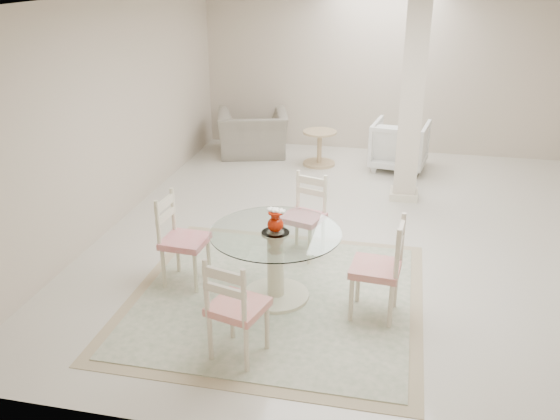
% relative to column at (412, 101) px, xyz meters
% --- Properties ---
extents(ground, '(7.00, 7.00, 0.00)m').
position_rel_column_xyz_m(ground, '(-0.50, -1.30, -1.35)').
color(ground, beige).
rests_on(ground, ground).
extents(room_shell, '(6.02, 7.02, 2.71)m').
position_rel_column_xyz_m(room_shell, '(-0.50, -1.30, 0.51)').
color(room_shell, beige).
rests_on(room_shell, ground).
extents(column, '(0.30, 0.30, 2.70)m').
position_rel_column_xyz_m(column, '(0.00, 0.00, 0.00)').
color(column, beige).
rests_on(column, ground).
extents(area_rug, '(2.81, 2.81, 0.02)m').
position_rel_column_xyz_m(area_rug, '(-1.16, -2.96, -1.34)').
color(area_rug, tan).
rests_on(area_rug, ground).
extents(dining_table, '(1.24, 1.24, 0.71)m').
position_rel_column_xyz_m(dining_table, '(-1.16, -2.96, -0.99)').
color(dining_table, beige).
rests_on(dining_table, ground).
extents(red_vase, '(0.18, 0.15, 0.23)m').
position_rel_column_xyz_m(red_vase, '(-1.16, -2.96, -0.53)').
color(red_vase, '#AC1B05').
rests_on(red_vase, dining_table).
extents(dining_chair_east, '(0.47, 0.47, 1.08)m').
position_rel_column_xyz_m(dining_chair_east, '(-0.15, -3.06, -0.78)').
color(dining_chair_east, beige).
rests_on(dining_chair_east, ground).
extents(dining_chair_north, '(0.51, 0.51, 1.01)m').
position_rel_column_xyz_m(dining_chair_north, '(-1.04, -1.95, -0.82)').
color(dining_chair_north, '#F5EDC9').
rests_on(dining_chair_north, ground).
extents(dining_chair_west, '(0.44, 0.44, 1.05)m').
position_rel_column_xyz_m(dining_chair_west, '(-2.18, -2.85, -0.80)').
color(dining_chair_west, beige).
rests_on(dining_chair_west, ground).
extents(dining_chair_south, '(0.51, 0.51, 1.04)m').
position_rel_column_xyz_m(dining_chair_south, '(-1.28, -3.97, -0.80)').
color(dining_chair_south, beige).
rests_on(dining_chair_south, ground).
extents(recliner_taupe, '(1.35, 1.25, 0.73)m').
position_rel_column_xyz_m(recliner_taupe, '(-2.54, 1.46, -0.98)').
color(recliner_taupe, gray).
rests_on(recliner_taupe, ground).
extents(armchair_white, '(0.93, 0.95, 0.76)m').
position_rel_column_xyz_m(armchair_white, '(-0.11, 1.25, -0.97)').
color(armchair_white, white).
rests_on(armchair_white, ground).
extents(side_table, '(0.53, 0.53, 0.55)m').
position_rel_column_xyz_m(side_table, '(-1.36, 1.17, -1.09)').
color(side_table, tan).
rests_on(side_table, ground).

